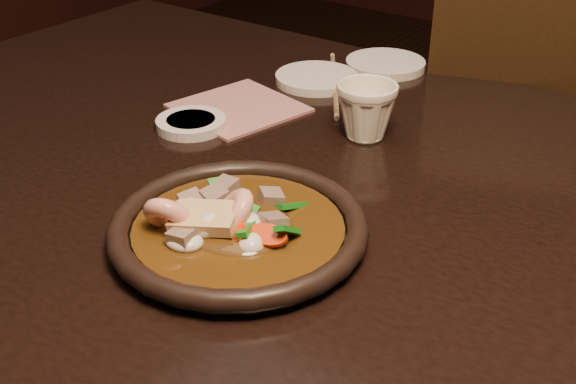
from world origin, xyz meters
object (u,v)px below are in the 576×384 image
Objects in this scene: table at (341,242)px; tea_cup at (366,109)px; chair at (538,179)px; plate at (239,229)px.

table is 0.19m from tea_cup.
chair reaches higher than table.
plate is (-0.09, -0.76, 0.25)m from chair.
table is 0.63m from chair.
tea_cup is (-0.11, -0.47, 0.28)m from chair.
table is 19.52× the size of tea_cup.
table is at bearing 65.59° from chair.
tea_cup is at bearing 58.01° from chair.
plate is 3.31× the size of tea_cup.
chair is 0.81m from plate.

